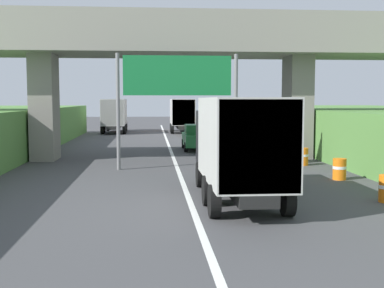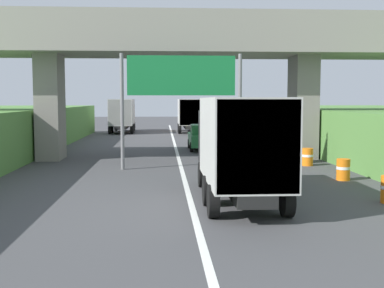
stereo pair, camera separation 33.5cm
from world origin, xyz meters
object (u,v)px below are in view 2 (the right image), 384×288
object	(u,v)px
car_green	(203,137)
construction_barrel_4	(307,157)
truck_yellow	(231,116)
truck_white	(123,114)
overhead_highway_sign	(181,84)
construction_barrel_3	(343,169)
car_silver	(257,139)
truck_orange	(189,114)
truck_black	(239,143)

from	to	relation	value
car_green	construction_barrel_4	size ratio (longest dim) A/B	4.56
truck_yellow	truck_white	size ratio (longest dim) A/B	1.00
overhead_highway_sign	truck_white	bearing A→B (deg)	100.41
construction_barrel_3	truck_yellow	bearing A→B (deg)	93.89
truck_white	construction_barrel_4	size ratio (longest dim) A/B	8.11
truck_white	car_silver	world-z (taller)	truck_white
truck_orange	construction_barrel_4	world-z (taller)	truck_orange
truck_orange	car_green	world-z (taller)	truck_orange
truck_orange	truck_black	size ratio (longest dim) A/B	1.00
truck_white	car_silver	size ratio (longest dim) A/B	1.78
truck_orange	construction_barrel_4	size ratio (longest dim) A/B	8.11
truck_black	truck_white	world-z (taller)	same
truck_white	car_green	distance (m)	19.59
truck_yellow	car_silver	xyz separation A→B (m)	(0.04, -11.63, -1.08)
truck_orange	truck_black	distance (m)	35.31
car_green	construction_barrel_4	xyz separation A→B (m)	(4.73, -8.21, -0.40)
truck_orange	construction_barrel_3	distance (m)	31.69
truck_yellow	construction_barrel_4	size ratio (longest dim) A/B	8.11
truck_orange	truck_white	world-z (taller)	same
truck_white	car_green	xyz separation A→B (m)	(6.80, -18.33, -1.08)
construction_barrel_3	construction_barrel_4	size ratio (longest dim) A/B	1.00
truck_white	car_green	bearing A→B (deg)	-69.64
overhead_highway_sign	truck_black	xyz separation A→B (m)	(1.59, -7.81, -2.21)
truck_black	truck_white	xyz separation A→B (m)	(-6.62, 35.18, 0.00)
car_green	truck_white	bearing A→B (deg)	110.36
car_silver	construction_barrel_4	xyz separation A→B (m)	(1.35, -6.55, -0.40)
construction_barrel_4	car_green	bearing A→B (deg)	119.94
car_silver	construction_barrel_4	bearing A→B (deg)	-78.33
car_green	construction_barrel_3	distance (m)	13.73
overhead_highway_sign	truck_white	size ratio (longest dim) A/B	0.81
car_silver	construction_barrel_4	distance (m)	6.70
truck_black	construction_barrel_4	size ratio (longest dim) A/B	8.11
construction_barrel_3	truck_white	bearing A→B (deg)	110.56
overhead_highway_sign	truck_orange	bearing A→B (deg)	86.12
construction_barrel_4	truck_white	bearing A→B (deg)	113.48
construction_barrel_3	truck_black	bearing A→B (deg)	-141.56
truck_orange	construction_barrel_3	bearing A→B (deg)	-81.29
truck_black	car_green	xyz separation A→B (m)	(0.18, 16.85, -1.08)
truck_yellow	car_green	xyz separation A→B (m)	(-3.33, -9.97, -1.08)
truck_black	truck_white	size ratio (longest dim) A/B	1.00
truck_black	construction_barrel_3	bearing A→B (deg)	38.44
truck_orange	car_silver	distance (m)	20.41
truck_black	overhead_highway_sign	bearing A→B (deg)	101.53
truck_yellow	car_silver	world-z (taller)	truck_yellow
truck_black	truck_yellow	xyz separation A→B (m)	(3.51, 26.82, 0.00)
car_green	car_silver	bearing A→B (deg)	-26.12
overhead_highway_sign	truck_yellow	distance (m)	19.81
truck_orange	construction_barrel_3	size ratio (longest dim) A/B	8.11
truck_black	car_silver	distance (m)	15.64
truck_black	truck_white	distance (m)	35.80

